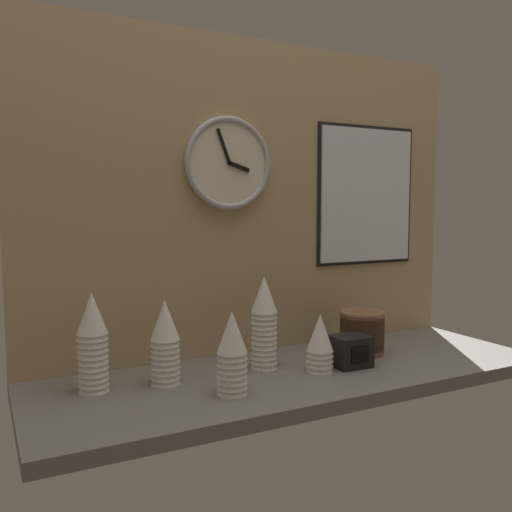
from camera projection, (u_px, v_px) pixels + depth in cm
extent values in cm
cube|color=slate|center=(298.00, 375.00, 166.19)|extent=(160.00, 56.00, 4.00)
cube|color=tan|center=(258.00, 198.00, 184.72)|extent=(160.00, 3.00, 105.00)
cone|color=white|center=(166.00, 364.00, 151.62)|extent=(8.21, 8.21, 11.30)
cone|color=white|center=(165.00, 359.00, 151.47)|extent=(8.21, 8.21, 11.30)
cone|color=white|center=(165.00, 353.00, 151.33)|extent=(8.21, 8.21, 11.30)
cone|color=white|center=(165.00, 348.00, 151.19)|extent=(8.21, 8.21, 11.30)
cone|color=white|center=(165.00, 342.00, 151.05)|extent=(8.21, 8.21, 11.30)
cone|color=white|center=(165.00, 337.00, 150.90)|extent=(8.21, 8.21, 11.30)
cone|color=white|center=(165.00, 331.00, 150.76)|extent=(8.21, 8.21, 11.30)
cone|color=white|center=(165.00, 325.00, 150.62)|extent=(8.21, 8.21, 11.30)
cone|color=white|center=(165.00, 320.00, 150.48)|extent=(8.21, 8.21, 11.30)
cone|color=white|center=(264.00, 350.00, 166.80)|extent=(8.21, 8.21, 11.30)
cone|color=white|center=(264.00, 345.00, 166.66)|extent=(8.21, 8.21, 11.30)
cone|color=white|center=(264.00, 340.00, 166.52)|extent=(8.21, 8.21, 11.30)
cone|color=white|center=(264.00, 335.00, 166.37)|extent=(8.21, 8.21, 11.30)
cone|color=white|center=(264.00, 330.00, 166.23)|extent=(8.21, 8.21, 11.30)
cone|color=white|center=(264.00, 325.00, 166.09)|extent=(8.21, 8.21, 11.30)
cone|color=white|center=(264.00, 320.00, 165.95)|extent=(8.21, 8.21, 11.30)
cone|color=white|center=(264.00, 315.00, 165.80)|extent=(8.21, 8.21, 11.30)
cone|color=white|center=(264.00, 310.00, 165.66)|extent=(8.21, 8.21, 11.30)
cone|color=white|center=(264.00, 304.00, 165.52)|extent=(8.21, 8.21, 11.30)
cone|color=white|center=(264.00, 299.00, 165.38)|extent=(8.21, 8.21, 11.30)
cone|color=white|center=(264.00, 294.00, 165.23)|extent=(8.21, 8.21, 11.30)
cone|color=white|center=(320.00, 353.00, 163.15)|extent=(8.21, 8.21, 11.30)
cone|color=white|center=(320.00, 348.00, 163.00)|extent=(8.21, 8.21, 11.30)
cone|color=white|center=(320.00, 343.00, 162.86)|extent=(8.21, 8.21, 11.30)
cone|color=white|center=(320.00, 338.00, 162.72)|extent=(8.21, 8.21, 11.30)
cone|color=white|center=(320.00, 332.00, 162.58)|extent=(8.21, 8.21, 11.30)
cone|color=white|center=(93.00, 371.00, 145.56)|extent=(8.21, 8.21, 11.30)
cone|color=white|center=(93.00, 365.00, 145.42)|extent=(8.21, 8.21, 11.30)
cone|color=white|center=(93.00, 359.00, 145.28)|extent=(8.21, 8.21, 11.30)
cone|color=white|center=(93.00, 353.00, 145.13)|extent=(8.21, 8.21, 11.30)
cone|color=white|center=(93.00, 348.00, 144.99)|extent=(8.21, 8.21, 11.30)
cone|color=white|center=(93.00, 342.00, 144.85)|extent=(8.21, 8.21, 11.30)
cone|color=white|center=(92.00, 336.00, 144.71)|extent=(8.21, 8.21, 11.30)
cone|color=white|center=(92.00, 330.00, 144.56)|extent=(8.21, 8.21, 11.30)
cone|color=white|center=(92.00, 325.00, 144.42)|extent=(8.21, 8.21, 11.30)
cone|color=white|center=(92.00, 319.00, 144.28)|extent=(8.21, 8.21, 11.30)
cone|color=white|center=(92.00, 313.00, 144.14)|extent=(8.21, 8.21, 11.30)
cone|color=white|center=(232.00, 373.00, 143.59)|extent=(8.21, 8.21, 11.30)
cone|color=white|center=(232.00, 367.00, 143.45)|extent=(8.21, 8.21, 11.30)
cone|color=white|center=(232.00, 361.00, 143.31)|extent=(8.21, 8.21, 11.30)
cone|color=white|center=(232.00, 355.00, 143.17)|extent=(8.21, 8.21, 11.30)
cone|color=white|center=(232.00, 350.00, 143.02)|extent=(8.21, 8.21, 11.30)
cone|color=white|center=(232.00, 344.00, 142.88)|extent=(8.21, 8.21, 11.30)
cone|color=white|center=(232.00, 338.00, 142.74)|extent=(8.21, 8.21, 11.30)
cone|color=white|center=(232.00, 332.00, 142.60)|extent=(8.21, 8.21, 11.30)
cylinder|color=brown|center=(362.00, 347.00, 183.48)|extent=(14.88, 14.88, 4.09)
cylinder|color=brown|center=(362.00, 342.00, 183.32)|extent=(14.88, 14.88, 4.09)
cylinder|color=brown|center=(362.00, 337.00, 183.17)|extent=(14.88, 14.88, 4.09)
cylinder|color=brown|center=(362.00, 332.00, 183.01)|extent=(14.88, 14.88, 4.09)
cylinder|color=brown|center=(362.00, 327.00, 182.85)|extent=(14.88, 14.88, 4.09)
cylinder|color=brown|center=(362.00, 322.00, 182.69)|extent=(14.88, 14.88, 4.09)
cylinder|color=brown|center=(362.00, 317.00, 182.54)|extent=(14.88, 14.88, 4.09)
torus|color=#946542|center=(362.00, 313.00, 182.41)|extent=(15.16, 15.16, 1.47)
cylinder|color=beige|center=(228.00, 163.00, 175.74)|extent=(29.32, 1.80, 29.32)
torus|color=#B2B2B7|center=(229.00, 163.00, 175.02)|extent=(30.13, 1.98, 30.13)
cube|color=black|center=(239.00, 167.00, 176.28)|extent=(7.39, 0.60, 3.45)
cube|color=black|center=(224.00, 146.00, 173.18)|extent=(4.92, 0.60, 11.02)
cylinder|color=black|center=(230.00, 163.00, 174.59)|extent=(1.47, 0.60, 1.47)
cube|color=black|center=(366.00, 195.00, 203.31)|extent=(43.37, 0.60, 51.64)
cube|color=white|center=(367.00, 195.00, 202.94)|extent=(40.97, 1.20, 49.24)
cube|color=black|center=(350.00, 351.00, 168.58)|extent=(11.59, 9.62, 9.66)
cube|color=black|center=(360.00, 355.00, 164.14)|extent=(6.37, 0.40, 5.41)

